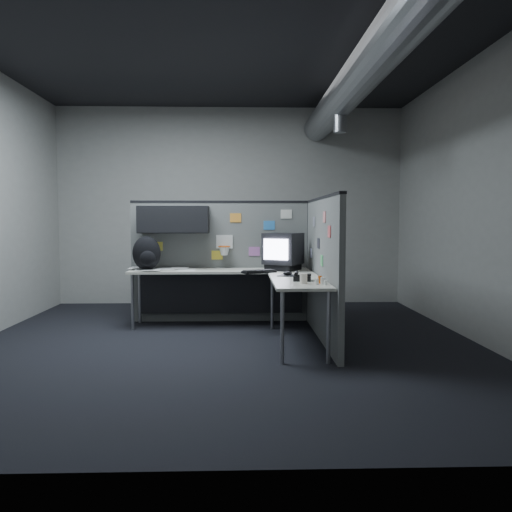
{
  "coord_description": "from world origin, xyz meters",
  "views": [
    {
      "loc": [
        0.17,
        -5.43,
        1.35
      ],
      "look_at": [
        0.35,
        0.35,
        0.95
      ],
      "focal_mm": 35.0,
      "sensor_mm": 36.0,
      "label": 1
    }
  ],
  "objects_px": {
    "phone": "(302,277)",
    "backpack": "(147,254)",
    "monitor": "(283,251)",
    "desk": "(239,281)",
    "keyboard": "(259,271)"
  },
  "relations": [
    {
      "from": "phone",
      "to": "backpack",
      "type": "distance_m",
      "value": 2.18
    },
    {
      "from": "desk",
      "to": "phone",
      "type": "bearing_deg",
      "value": -54.36
    },
    {
      "from": "desk",
      "to": "phone",
      "type": "height_order",
      "value": "phone"
    },
    {
      "from": "monitor",
      "to": "keyboard",
      "type": "relative_size",
      "value": 1.3
    },
    {
      "from": "desk",
      "to": "backpack",
      "type": "height_order",
      "value": "backpack"
    },
    {
      "from": "phone",
      "to": "monitor",
      "type": "bearing_deg",
      "value": 114.1
    },
    {
      "from": "desk",
      "to": "backpack",
      "type": "bearing_deg",
      "value": 168.68
    },
    {
      "from": "monitor",
      "to": "phone",
      "type": "distance_m",
      "value": 1.16
    },
    {
      "from": "monitor",
      "to": "keyboard",
      "type": "xyz_separation_m",
      "value": [
        -0.32,
        -0.34,
        -0.23
      ]
    },
    {
      "from": "desk",
      "to": "monitor",
      "type": "xyz_separation_m",
      "value": [
        0.56,
        0.21,
        0.36
      ]
    },
    {
      "from": "desk",
      "to": "keyboard",
      "type": "relative_size",
      "value": 5.3
    },
    {
      "from": "keyboard",
      "to": "phone",
      "type": "xyz_separation_m",
      "value": [
        0.42,
        -0.8,
        0.02
      ]
    },
    {
      "from": "monitor",
      "to": "phone",
      "type": "relative_size",
      "value": 2.52
    },
    {
      "from": "keyboard",
      "to": "phone",
      "type": "distance_m",
      "value": 0.9
    },
    {
      "from": "phone",
      "to": "backpack",
      "type": "height_order",
      "value": "backpack"
    }
  ]
}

